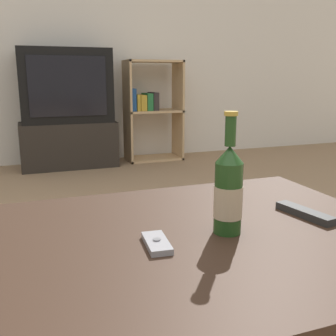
% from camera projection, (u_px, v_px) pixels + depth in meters
% --- Properties ---
extents(back_wall, '(8.00, 0.05, 2.60)m').
position_uv_depth(back_wall, '(62.00, 19.00, 3.53)').
color(back_wall, silver).
rests_on(back_wall, ground_plane).
extents(coffee_table, '(1.03, 0.81, 0.43)m').
position_uv_depth(coffee_table, '(201.00, 255.00, 0.98)').
color(coffee_table, '#332116').
rests_on(coffee_table, ground_plane).
extents(tv_stand, '(0.84, 0.37, 0.40)m').
position_uv_depth(tv_stand, '(69.00, 145.00, 3.54)').
color(tv_stand, '#28231E').
rests_on(tv_stand, ground_plane).
extents(television, '(0.77, 0.37, 0.63)m').
position_uv_depth(television, '(66.00, 86.00, 3.41)').
color(television, black).
rests_on(television, tv_stand).
extents(bookshelf, '(0.53, 0.30, 0.95)m').
position_uv_depth(bookshelf, '(150.00, 108.00, 3.77)').
color(bookshelf, tan).
rests_on(bookshelf, ground_plane).
extents(beer_bottle, '(0.07, 0.07, 0.30)m').
position_uv_depth(beer_bottle, '(228.00, 191.00, 0.94)').
color(beer_bottle, '#1E4219').
rests_on(beer_bottle, coffee_table).
extents(cell_phone, '(0.06, 0.12, 0.02)m').
position_uv_depth(cell_phone, '(157.00, 243.00, 0.89)').
color(cell_phone, gray).
rests_on(cell_phone, coffee_table).
extents(remote_control, '(0.07, 0.18, 0.02)m').
position_uv_depth(remote_control, '(305.00, 213.00, 1.07)').
color(remote_control, '#282828').
rests_on(remote_control, coffee_table).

